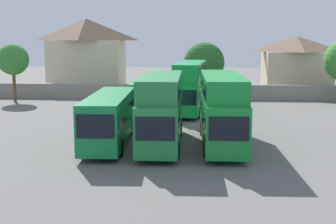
# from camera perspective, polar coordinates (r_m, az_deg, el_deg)

# --- Properties ---
(ground) EXTENTS (140.00, 140.00, 0.00)m
(ground) POSITION_cam_1_polar(r_m,az_deg,el_deg) (49.14, 1.16, 0.61)
(ground) COLOR #605E5B
(depot_boundary_wall) EXTENTS (56.00, 0.50, 1.80)m
(depot_boundary_wall) POSITION_cam_1_polar(r_m,az_deg,el_deg) (55.67, 1.48, 2.54)
(depot_boundary_wall) COLOR gray
(depot_boundary_wall) RESTS_ON ground
(bus_1) EXTENTS (2.93, 10.84, 3.47)m
(bus_1) POSITION_cam_1_polar(r_m,az_deg,el_deg) (31.78, -7.30, -0.53)
(bus_1) COLOR #147C3B
(bus_1) RESTS_ON ground
(bus_2) EXTENTS (2.74, 10.53, 4.84)m
(bus_2) POSITION_cam_1_polar(r_m,az_deg,el_deg) (30.92, -0.82, 0.69)
(bus_2) COLOR #207E3B
(bus_2) RESTS_ON ground
(bus_3) EXTENTS (2.88, 11.15, 4.85)m
(bus_3) POSITION_cam_1_polar(r_m,az_deg,el_deg) (31.35, 6.70, 0.75)
(bus_3) COLOR #178832
(bus_3) RESTS_ON ground
(bus_4) EXTENTS (2.73, 11.56, 3.28)m
(bus_4) POSITION_cam_1_polar(r_m,az_deg,el_deg) (45.75, -2.41, 2.35)
(bus_4) COLOR #148B33
(bus_4) RESTS_ON ground
(bus_5) EXTENTS (3.32, 11.53, 4.98)m
(bus_5) POSITION_cam_1_polar(r_m,az_deg,el_deg) (45.65, 2.84, 3.49)
(bus_5) COLOR #158A3C
(bus_5) RESTS_ON ground
(house_terrace_left) EXTENTS (10.45, 6.69, 10.07)m
(house_terrace_left) POSITION_cam_1_polar(r_m,az_deg,el_deg) (65.40, -10.09, 7.11)
(house_terrace_left) COLOR beige
(house_terrace_left) RESTS_ON ground
(house_terrace_centre) EXTENTS (8.97, 6.83, 7.63)m
(house_terrace_centre) POSITION_cam_1_polar(r_m,az_deg,el_deg) (64.06, 15.72, 5.75)
(house_terrace_centre) COLOR #C6B293
(house_terrace_centre) RESTS_ON ground
(tree_left_of_lot) EXTENTS (5.14, 5.14, 6.88)m
(tree_left_of_lot) POSITION_cam_1_polar(r_m,az_deg,el_deg) (57.84, 4.52, 6.13)
(tree_left_of_lot) COLOR brown
(tree_left_of_lot) RESTS_ON ground
(tree_behind_wall) EXTENTS (3.66, 3.66, 6.74)m
(tree_behind_wall) POSITION_cam_1_polar(r_m,az_deg,el_deg) (56.61, -18.78, 6.21)
(tree_behind_wall) COLOR brown
(tree_behind_wall) RESTS_ON ground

